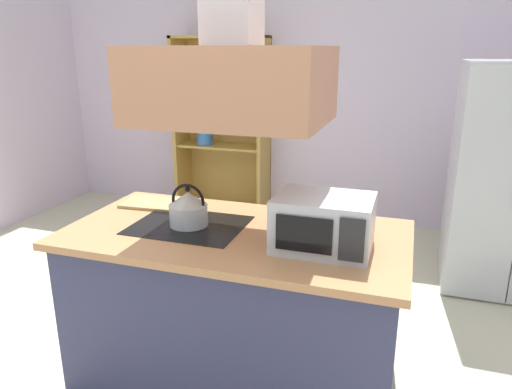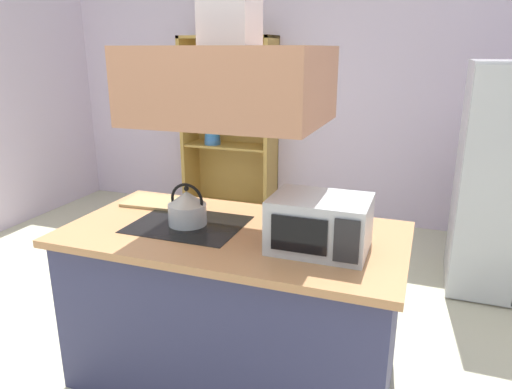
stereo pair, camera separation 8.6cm
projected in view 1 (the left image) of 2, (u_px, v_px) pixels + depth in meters
name	position (u px, v px, depth m)	size (l,w,h in m)	color
ground_plane	(197.00, 375.00, 2.78)	(7.80, 7.80, 0.00)	beige
wall_back	(312.00, 94.00, 5.11)	(6.00, 0.12, 2.70)	silver
kitchen_island	(236.00, 306.00, 2.65)	(1.80, 0.94, 0.90)	#343558
range_hood	(233.00, 61.00, 2.26)	(0.90, 0.70, 1.22)	#B57755
dish_cabinet	(223.00, 137.00, 5.33)	(1.02, 0.40, 1.95)	#B68D3F
kettle	(188.00, 208.00, 2.57)	(0.21, 0.21, 0.23)	#B5BFC8
cutting_board	(152.00, 203.00, 2.94)	(0.34, 0.24, 0.02)	#A38756
microwave	(323.00, 223.00, 2.26)	(0.46, 0.35, 0.26)	#B7BABF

